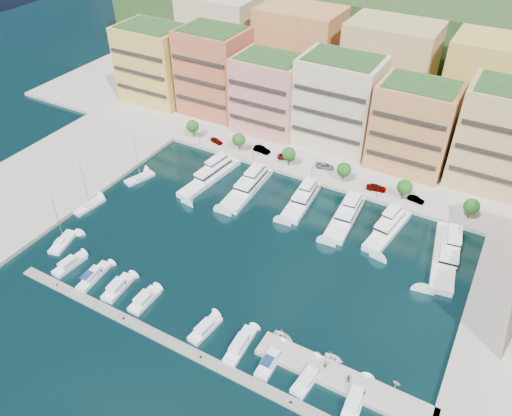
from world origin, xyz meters
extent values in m
plane|color=black|center=(0.00, 0.00, 0.00)|extent=(400.00, 400.00, 0.00)
cube|color=#9E998E|center=(0.00, 62.00, 0.00)|extent=(220.00, 64.00, 2.00)
cube|color=#9E998E|center=(-62.00, -8.00, 0.00)|extent=(34.00, 76.00, 2.00)
cube|color=#183415|center=(0.00, 110.00, 0.00)|extent=(240.00, 40.00, 58.00)
cube|color=gray|center=(-3.00, -30.00, 0.00)|extent=(72.00, 2.20, 0.35)
cube|color=#9E998E|center=(30.00, -22.00, 0.00)|extent=(32.00, 5.00, 2.00)
cube|color=gold|center=(-66.00, 50.00, 13.00)|extent=(22.00, 16.00, 24.00)
cube|color=black|center=(-66.00, 41.75, 13.00)|extent=(20.24, 0.50, 0.90)
cube|color=#23431B|center=(-66.00, 50.00, 25.40)|extent=(19.36, 14.08, 0.80)
cube|color=#BA5A3E|center=(-44.00, 52.00, 14.00)|extent=(20.00, 16.00, 26.00)
cube|color=black|center=(-44.00, 43.75, 14.00)|extent=(18.40, 0.50, 0.90)
cube|color=#23431B|center=(-44.00, 52.00, 27.40)|extent=(17.60, 14.08, 0.80)
cube|color=#DE847B|center=(-23.00, 50.00, 12.00)|extent=(20.00, 15.00, 22.00)
cube|color=black|center=(-23.00, 42.25, 12.00)|extent=(18.40, 0.50, 0.90)
cube|color=#23431B|center=(-23.00, 50.00, 23.40)|extent=(17.60, 13.20, 0.80)
cube|color=beige|center=(-2.00, 52.00, 13.50)|extent=(22.00, 16.00, 25.00)
cube|color=black|center=(-2.00, 43.75, 13.50)|extent=(20.24, 0.50, 0.90)
cube|color=#23431B|center=(-2.00, 52.00, 26.40)|extent=(19.36, 14.08, 0.80)
cube|color=#D88C51|center=(20.00, 50.00, 12.50)|extent=(20.00, 15.00, 23.00)
cube|color=black|center=(20.00, 42.25, 12.50)|extent=(18.40, 0.50, 0.90)
cube|color=#23431B|center=(20.00, 50.00, 24.40)|extent=(17.60, 13.20, 0.80)
cube|color=tan|center=(42.00, 52.00, 14.00)|extent=(22.00, 16.00, 26.00)
cube|color=black|center=(42.00, 43.75, 14.00)|extent=(20.24, 0.50, 0.90)
cube|color=beige|center=(-55.00, 74.00, 16.00)|extent=(26.00, 18.00, 30.00)
cube|color=#D88C51|center=(-25.00, 74.00, 16.00)|extent=(26.00, 18.00, 30.00)
cube|color=tan|center=(5.00, 74.00, 16.00)|extent=(26.00, 18.00, 30.00)
cube|color=gold|center=(35.00, 74.00, 16.00)|extent=(26.00, 18.00, 30.00)
cylinder|color=#473323|center=(-40.00, 33.50, 2.50)|extent=(0.24, 0.24, 3.00)
sphere|color=#174F16|center=(-40.00, 33.50, 4.75)|extent=(3.80, 3.80, 3.80)
cylinder|color=#473323|center=(-24.00, 33.50, 2.50)|extent=(0.24, 0.24, 3.00)
sphere|color=#174F16|center=(-24.00, 33.50, 4.75)|extent=(3.80, 3.80, 3.80)
cylinder|color=#473323|center=(-8.00, 33.50, 2.50)|extent=(0.24, 0.24, 3.00)
sphere|color=#174F16|center=(-8.00, 33.50, 4.75)|extent=(3.80, 3.80, 3.80)
cylinder|color=#473323|center=(8.00, 33.50, 2.50)|extent=(0.24, 0.24, 3.00)
sphere|color=#174F16|center=(8.00, 33.50, 4.75)|extent=(3.80, 3.80, 3.80)
cylinder|color=#473323|center=(24.00, 33.50, 2.50)|extent=(0.24, 0.24, 3.00)
sphere|color=#174F16|center=(24.00, 33.50, 4.75)|extent=(3.80, 3.80, 3.80)
cylinder|color=#473323|center=(40.00, 33.50, 2.50)|extent=(0.24, 0.24, 3.00)
sphere|color=#174F16|center=(40.00, 33.50, 4.75)|extent=(3.80, 3.80, 3.80)
cylinder|color=black|center=(-36.00, 31.20, 3.00)|extent=(0.10, 0.10, 4.00)
sphere|color=#FFF2CC|center=(-36.00, 31.20, 5.05)|extent=(0.30, 0.30, 0.30)
cylinder|color=black|center=(-18.00, 31.20, 3.00)|extent=(0.10, 0.10, 4.00)
sphere|color=#FFF2CC|center=(-18.00, 31.20, 5.05)|extent=(0.30, 0.30, 0.30)
cylinder|color=black|center=(0.00, 31.20, 3.00)|extent=(0.10, 0.10, 4.00)
sphere|color=#FFF2CC|center=(0.00, 31.20, 5.05)|extent=(0.30, 0.30, 0.30)
cylinder|color=black|center=(18.00, 31.20, 3.00)|extent=(0.10, 0.10, 4.00)
sphere|color=#FFF2CC|center=(18.00, 31.20, 5.05)|extent=(0.30, 0.30, 0.30)
cylinder|color=black|center=(36.00, 31.20, 3.00)|extent=(0.10, 0.10, 4.00)
sphere|color=#FFF2CC|center=(36.00, 31.20, 5.05)|extent=(0.30, 0.30, 0.30)
cube|color=white|center=(-23.87, 18.01, 0.35)|extent=(6.51, 22.31, 2.30)
cube|color=white|center=(-23.87, 20.21, 2.40)|extent=(4.68, 12.39, 1.80)
cube|color=black|center=(-23.87, 20.21, 2.40)|extent=(4.75, 12.46, 0.55)
cube|color=white|center=(-23.87, 21.96, 4.00)|extent=(3.18, 6.83, 1.40)
cylinder|color=#B2B2B7|center=(-23.87, 23.28, 5.60)|extent=(0.14, 0.14, 1.80)
cube|color=black|center=(-23.87, 18.01, -0.10)|extent=(6.57, 22.36, 0.35)
cube|color=white|center=(-12.71, 18.67, 0.35)|extent=(5.94, 20.83, 2.30)
cube|color=white|center=(-12.71, 20.74, 2.40)|extent=(4.65, 11.51, 1.80)
cube|color=black|center=(-12.71, 20.74, 2.40)|extent=(4.72, 11.57, 0.55)
cube|color=white|center=(-12.71, 22.39, 4.00)|extent=(3.32, 6.31, 1.40)
cylinder|color=#B2B2B7|center=(-12.71, 23.63, 5.60)|extent=(0.14, 0.14, 1.80)
cube|color=white|center=(2.04, 20.50, 0.35)|extent=(5.86, 17.28, 2.30)
cube|color=white|center=(2.04, 22.20, 2.40)|extent=(4.47, 9.60, 1.80)
cube|color=black|center=(2.04, 22.20, 2.40)|extent=(4.54, 9.66, 0.55)
cube|color=white|center=(2.04, 23.56, 4.00)|extent=(3.15, 5.29, 1.40)
cylinder|color=#B2B2B7|center=(2.04, 24.58, 5.60)|extent=(0.14, 0.14, 1.80)
cube|color=white|center=(14.09, 19.68, 0.35)|extent=(5.92, 18.89, 2.30)
cube|color=white|center=(14.09, 21.54, 2.40)|extent=(4.55, 10.47, 1.80)
cube|color=black|center=(14.09, 21.54, 2.40)|extent=(4.62, 10.53, 0.55)
cube|color=white|center=(14.09, 23.04, 4.00)|extent=(3.22, 5.75, 1.40)
cylinder|color=#B2B2B7|center=(14.09, 24.15, 5.60)|extent=(0.14, 0.14, 1.80)
cube|color=black|center=(14.09, 19.68, -0.10)|extent=(5.97, 18.94, 0.35)
cube|color=white|center=(24.49, 20.08, 0.35)|extent=(6.66, 18.25, 2.30)
cube|color=white|center=(24.49, 21.86, 2.40)|extent=(4.78, 10.20, 1.80)
cube|color=black|center=(24.49, 21.86, 2.40)|extent=(4.85, 10.27, 0.55)
cube|color=white|center=(24.49, 23.29, 4.00)|extent=(3.25, 5.65, 1.40)
cylinder|color=#B2B2B7|center=(24.49, 24.36, 5.60)|extent=(0.14, 0.14, 1.80)
cube|color=white|center=(38.16, 17.65, 0.35)|extent=(8.25, 23.16, 2.30)
cube|color=white|center=(38.16, 19.92, 2.40)|extent=(5.82, 12.94, 1.80)
cube|color=black|center=(38.16, 19.92, 2.40)|extent=(5.89, 13.01, 0.55)
cube|color=white|center=(38.16, 21.74, 4.00)|extent=(3.90, 7.17, 1.40)
cylinder|color=#B2B2B7|center=(38.16, 23.10, 5.60)|extent=(0.14, 0.14, 1.80)
cube|color=white|center=(-32.03, -24.50, 0.25)|extent=(3.06, 7.93, 1.40)
cube|color=white|center=(-32.03, -24.89, 1.55)|extent=(2.22, 3.86, 1.10)
cube|color=black|center=(-32.03, -23.33, 1.30)|extent=(1.81, 0.23, 0.55)
cube|color=white|center=(-24.94, -24.50, 0.25)|extent=(3.19, 8.99, 1.40)
cube|color=white|center=(-24.94, -24.94, 1.55)|extent=(2.25, 4.38, 1.10)
cube|color=black|center=(-24.94, -23.18, 1.30)|extent=(1.73, 0.26, 0.55)
cube|color=navy|center=(-24.94, -26.09, 2.15)|extent=(1.91, 2.78, 0.12)
cube|color=white|center=(-18.30, -24.50, 0.25)|extent=(3.40, 8.01, 1.40)
cube|color=white|center=(-18.30, -24.89, 1.55)|extent=(2.48, 3.91, 1.10)
cube|color=black|center=(-18.30, -23.33, 1.30)|extent=(2.04, 0.25, 0.55)
cube|color=white|center=(-11.35, -24.50, 0.25)|extent=(2.86, 7.24, 1.40)
cube|color=white|center=(-11.35, -24.86, 1.55)|extent=(2.22, 3.48, 1.10)
cube|color=black|center=(-11.35, -23.42, 1.30)|extent=(2.04, 0.11, 0.55)
cube|color=white|center=(3.28, -24.50, 0.25)|extent=(3.38, 7.74, 1.40)
cube|color=white|center=(3.28, -24.87, 1.55)|extent=(2.37, 3.80, 1.10)
cube|color=black|center=(3.28, -23.38, 1.30)|extent=(1.80, 0.31, 0.55)
cube|color=white|center=(10.95, -24.50, 0.25)|extent=(3.02, 9.05, 1.40)
cube|color=white|center=(10.95, -24.95, 1.55)|extent=(2.22, 4.38, 1.10)
cube|color=black|center=(10.95, -23.16, 1.30)|extent=(1.86, 0.19, 0.55)
cube|color=white|center=(17.38, -24.50, 0.25)|extent=(2.65, 8.25, 1.40)
cube|color=white|center=(17.38, -24.91, 1.55)|extent=(2.04, 3.97, 1.10)
cube|color=black|center=(17.38, -23.27, 1.30)|extent=(1.85, 0.12, 0.55)
cube|color=navy|center=(17.38, -25.98, 2.15)|extent=(1.82, 2.49, 0.12)
cube|color=white|center=(24.69, -24.50, 0.25)|extent=(3.54, 8.33, 1.40)
cube|color=white|center=(24.69, -24.90, 1.55)|extent=(2.48, 4.09, 1.10)
cube|color=black|center=(24.69, -23.29, 1.30)|extent=(1.89, 0.32, 0.55)
cube|color=white|center=(33.16, -24.50, 0.25)|extent=(3.38, 9.36, 1.40)
cube|color=white|center=(33.16, -24.96, 1.55)|extent=(2.44, 4.55, 1.10)
cube|color=black|center=(33.16, -23.12, 1.30)|extent=(1.96, 0.24, 0.55)
cube|color=white|center=(-43.68, -6.76, 0.20)|extent=(3.77, 8.68, 1.20)
cube|color=white|center=(-43.68, -7.60, 1.10)|extent=(1.92, 2.28, 0.60)
cylinder|color=#B2B2B7|center=(-43.68, -6.34, 6.80)|extent=(0.14, 0.14, 12.00)
cylinder|color=#B2B2B7|center=(-43.68, -8.02, 1.80)|extent=(0.54, 3.77, 0.10)
cube|color=white|center=(-40.59, 9.05, 0.20)|extent=(5.12, 8.61, 1.20)
cube|color=white|center=(-40.59, 8.23, 1.10)|extent=(2.18, 2.45, 0.60)
cylinder|color=#B2B2B7|center=(-40.59, 9.46, 6.80)|extent=(0.14, 0.14, 12.00)
cylinder|color=#B2B2B7|center=(-40.59, 7.82, 1.80)|extent=(1.25, 3.53, 0.10)
cube|color=white|center=(-38.93, -19.87, 0.20)|extent=(4.72, 8.40, 1.20)
cube|color=white|center=(-38.93, -20.67, 1.10)|extent=(2.13, 2.35, 0.60)
cylinder|color=#B2B2B7|center=(-38.93, -19.47, 6.80)|extent=(0.14, 0.14, 12.00)
cylinder|color=#B2B2B7|center=(-38.93, -21.06, 1.80)|extent=(1.00, 3.49, 0.10)
imported|color=beige|center=(23.98, -19.00, 0.37)|extent=(1.53, 1.36, 0.74)
imported|color=white|center=(26.97, -18.68, 0.37)|extent=(3.63, 2.64, 0.74)
imported|color=beige|center=(38.25, -17.97, 0.40)|extent=(1.80, 1.65, 0.81)
imported|color=silver|center=(17.02, -19.00, 0.44)|extent=(4.58, 3.50, 0.88)
imported|color=gray|center=(-32.09, 34.14, 1.71)|extent=(4.44, 2.69, 1.41)
imported|color=gray|center=(-17.95, 36.06, 1.86)|extent=(5.38, 2.34, 1.72)
imported|color=gray|center=(-10.12, 36.35, 1.67)|extent=(5.29, 3.60, 1.35)
imported|color=gray|center=(1.37, 37.18, 1.73)|extent=(5.35, 3.06, 1.46)
imported|color=gray|center=(16.93, 34.08, 1.86)|extent=(5.34, 3.05, 1.71)
imported|color=gray|center=(27.24, 34.18, 1.68)|extent=(4.31, 2.04, 1.36)
imported|color=navy|center=(26.44, -21.57, 1.97)|extent=(0.63, 0.80, 1.94)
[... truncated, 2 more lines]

